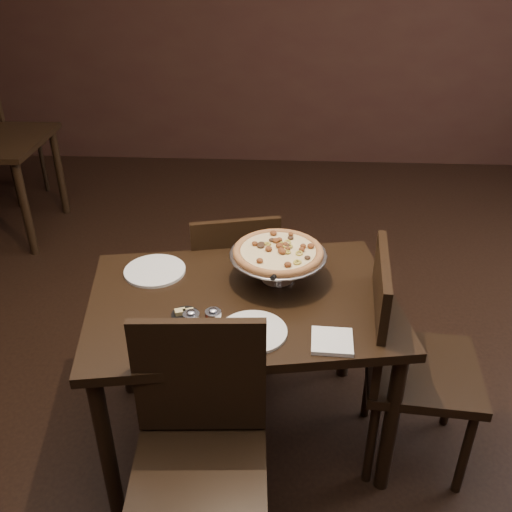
{
  "coord_description": "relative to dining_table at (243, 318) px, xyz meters",
  "views": [
    {
      "loc": [
        0.08,
        -1.8,
        2.04
      ],
      "look_at": [
        -0.03,
        0.1,
        0.92
      ],
      "focal_mm": 40.0,
      "sensor_mm": 36.0,
      "label": 1
    }
  ],
  "objects": [
    {
      "name": "serving_spatula",
      "position": [
        0.14,
        0.01,
        0.23
      ],
      "size": [
        0.15,
        0.15,
        0.02
      ],
      "rotation": [
        0.0,
        0.0,
        -0.32
      ],
      "color": "#B2B2B9",
      "rests_on": "pizza_stand"
    },
    {
      "name": "room",
      "position": [
        0.14,
        -0.02,
        0.75
      ],
      "size": [
        6.04,
        7.04,
        2.84
      ],
      "color": "black",
      "rests_on": "ground"
    },
    {
      "name": "chair_far",
      "position": [
        -0.09,
        0.53,
        -0.17
      ],
      "size": [
        0.49,
        0.49,
        0.88
      ],
      "rotation": [
        0.0,
        0.0,
        3.37
      ],
      "color": "black",
      "rests_on": "ground"
    },
    {
      "name": "plate_near",
      "position": [
        0.05,
        -0.22,
        0.11
      ],
      "size": [
        0.25,
        0.25,
        0.01
      ],
      "primitive_type": "cylinder",
      "color": "white",
      "rests_on": "dining_table"
    },
    {
      "name": "packet_caddy",
      "position": [
        -0.19,
        -0.2,
        0.13
      ],
      "size": [
        0.1,
        0.1,
        0.08
      ],
      "rotation": [
        0.0,
        0.0,
        0.36
      ],
      "color": "black",
      "rests_on": "dining_table"
    },
    {
      "name": "parmesan_shaker",
      "position": [
        -0.09,
        -0.22,
        0.15
      ],
      "size": [
        0.06,
        0.06,
        0.1
      ],
      "color": "#EFEABA",
      "rests_on": "dining_table"
    },
    {
      "name": "chair_near",
      "position": [
        -0.11,
        -0.55,
        -0.13
      ],
      "size": [
        0.47,
        0.47,
        0.96
      ],
      "rotation": [
        0.0,
        0.0,
        0.06
      ],
      "color": "black",
      "rests_on": "ground"
    },
    {
      "name": "pepper_flake_shaker",
      "position": [
        -0.16,
        -0.24,
        0.15
      ],
      "size": [
        0.06,
        0.06,
        0.11
      ],
      "color": "maroon",
      "rests_on": "dining_table"
    },
    {
      "name": "chair_side",
      "position": [
        0.65,
        -0.05,
        -0.12
      ],
      "size": [
        0.49,
        0.49,
        0.97
      ],
      "rotation": [
        0.0,
        0.0,
        1.48
      ],
      "color": "black",
      "rests_on": "ground"
    },
    {
      "name": "napkin_stack",
      "position": [
        0.34,
        -0.26,
        0.11
      ],
      "size": [
        0.15,
        0.15,
        0.02
      ],
      "primitive_type": "cube",
      "rotation": [
        0.0,
        0.0,
        -0.04
      ],
      "color": "white",
      "rests_on": "dining_table"
    },
    {
      "name": "plate_left",
      "position": [
        -0.39,
        0.17,
        0.11
      ],
      "size": [
        0.26,
        0.26,
        0.01
      ],
      "primitive_type": "cylinder",
      "color": "white",
      "rests_on": "dining_table"
    },
    {
      "name": "pizza_stand",
      "position": [
        0.13,
        0.14,
        0.23
      ],
      "size": [
        0.4,
        0.4,
        0.16
      ],
      "color": "#B2B2B9",
      "rests_on": "dining_table"
    },
    {
      "name": "dining_table",
      "position": [
        0.0,
        0.0,
        0.0
      ],
      "size": [
        1.32,
        0.99,
        0.75
      ],
      "rotation": [
        0.0,
        0.0,
        0.16
      ],
      "color": "black",
      "rests_on": "ground"
    }
  ]
}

